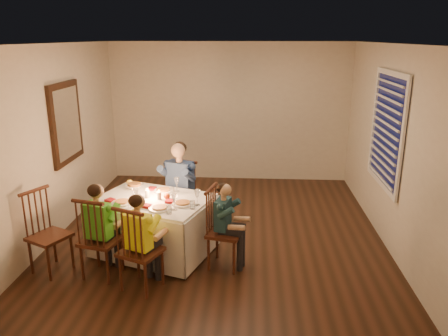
# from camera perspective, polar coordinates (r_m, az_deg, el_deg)

# --- Properties ---
(ground) EXTENTS (5.00, 5.00, 0.00)m
(ground) POSITION_cam_1_polar(r_m,az_deg,el_deg) (6.31, -0.61, -8.37)
(ground) COLOR black
(ground) RESTS_ON ground
(wall_left) EXTENTS (0.02, 5.00, 2.60)m
(wall_left) POSITION_cam_1_polar(r_m,az_deg,el_deg) (6.45, -21.04, 3.28)
(wall_left) COLOR beige
(wall_left) RESTS_ON ground
(wall_right) EXTENTS (0.02, 5.00, 2.60)m
(wall_right) POSITION_cam_1_polar(r_m,az_deg,el_deg) (6.13, 20.85, 2.64)
(wall_right) COLOR beige
(wall_right) RESTS_ON ground
(wall_back) EXTENTS (4.50, 0.02, 2.60)m
(wall_back) POSITION_cam_1_polar(r_m,az_deg,el_deg) (8.32, 0.69, 7.25)
(wall_back) COLOR beige
(wall_back) RESTS_ON ground
(ceiling) EXTENTS (5.00, 5.00, 0.00)m
(ceiling) POSITION_cam_1_polar(r_m,az_deg,el_deg) (5.71, -0.69, 15.96)
(ceiling) COLOR white
(ceiling) RESTS_ON wall_back
(dining_table) EXTENTS (1.66, 1.42, 0.70)m
(dining_table) POSITION_cam_1_polar(r_m,az_deg,el_deg) (5.64, -9.20, -5.96)
(dining_table) COLOR white
(dining_table) RESTS_ON ground
(chair_adult) EXTENTS (0.52, 0.51, 1.00)m
(chair_adult) POSITION_cam_1_polar(r_m,az_deg,el_deg) (6.44, -5.68, -7.91)
(chair_adult) COLOR #391A0F
(chair_adult) RESTS_ON ground
(chair_near_left) EXTENTS (0.49, 0.48, 1.00)m
(chair_near_left) POSITION_cam_1_polar(r_m,az_deg,el_deg) (5.46, -15.41, -13.30)
(chair_near_left) COLOR #391A0F
(chair_near_left) RESTS_ON ground
(chair_near_right) EXTENTS (0.53, 0.52, 1.00)m
(chair_near_right) POSITION_cam_1_polar(r_m,az_deg,el_deg) (5.13, -10.55, -15.08)
(chair_near_right) COLOR #391A0F
(chair_near_right) RESTS_ON ground
(chair_end) EXTENTS (0.47, 0.49, 1.00)m
(chair_end) POSITION_cam_1_polar(r_m,az_deg,el_deg) (5.47, 0.15, -12.61)
(chair_end) COLOR #391A0F
(chair_end) RESTS_ON ground
(chair_extra) EXTENTS (0.54, 0.55, 1.00)m
(chair_extra) POSITION_cam_1_polar(r_m,az_deg,el_deg) (5.74, -21.35, -12.35)
(chair_extra) COLOR #391A0F
(chair_extra) RESTS_ON ground
(adult) EXTENTS (0.60, 0.58, 1.29)m
(adult) POSITION_cam_1_polar(r_m,az_deg,el_deg) (6.44, -5.68, -7.91)
(adult) COLOR #32487F
(adult) RESTS_ON ground
(child_green) EXTENTS (0.47, 0.44, 1.13)m
(child_green) POSITION_cam_1_polar(r_m,az_deg,el_deg) (5.46, -15.41, -13.30)
(child_green) COLOR green
(child_green) RESTS_ON ground
(child_yellow) EXTENTS (0.48, 0.47, 1.11)m
(child_yellow) POSITION_cam_1_polar(r_m,az_deg,el_deg) (5.13, -10.55, -15.08)
(child_yellow) COLOR #F7FA1B
(child_yellow) RESTS_ON ground
(child_teal) EXTENTS (0.39, 0.41, 1.06)m
(child_teal) POSITION_cam_1_polar(r_m,az_deg,el_deg) (5.47, 0.15, -12.61)
(child_teal) COLOR #1B3A44
(child_teal) RESTS_ON ground
(setting_adult) EXTENTS (0.33, 0.33, 0.02)m
(setting_adult) POSITION_cam_1_polar(r_m,az_deg,el_deg) (5.79, -7.88, -2.95)
(setting_adult) COLOR silver
(setting_adult) RESTS_ON dining_table
(setting_green) EXTENTS (0.33, 0.33, 0.02)m
(setting_green) POSITION_cam_1_polar(r_m,az_deg,el_deg) (5.47, -13.14, -4.43)
(setting_green) COLOR silver
(setting_green) RESTS_ON dining_table
(setting_yellow) EXTENTS (0.33, 0.33, 0.02)m
(setting_yellow) POSITION_cam_1_polar(r_m,az_deg,el_deg) (5.21, -8.38, -5.25)
(setting_yellow) COLOR silver
(setting_yellow) RESTS_ON dining_table
(setting_teal) EXTENTS (0.33, 0.33, 0.02)m
(setting_teal) POSITION_cam_1_polar(r_m,az_deg,el_deg) (5.32, -5.40, -4.67)
(setting_teal) COLOR silver
(setting_teal) RESTS_ON dining_table
(candle_left) EXTENTS (0.06, 0.06, 0.10)m
(candle_left) POSITION_cam_1_polar(r_m,az_deg,el_deg) (5.58, -10.00, -3.37)
(candle_left) COLOR silver
(candle_left) RESTS_ON dining_table
(candle_right) EXTENTS (0.06, 0.06, 0.10)m
(candle_right) POSITION_cam_1_polar(r_m,az_deg,el_deg) (5.50, -8.46, -3.62)
(candle_right) COLOR silver
(candle_right) RESTS_ON dining_table
(squash) EXTENTS (0.09, 0.09, 0.09)m
(squash) POSITION_cam_1_polar(r_m,az_deg,el_deg) (6.06, -12.22, -1.91)
(squash) COLOR yellow
(squash) RESTS_ON dining_table
(orange_fruit) EXTENTS (0.08, 0.08, 0.08)m
(orange_fruit) POSITION_cam_1_polar(r_m,az_deg,el_deg) (5.50, -7.46, -3.68)
(orange_fruit) COLOR #FC5515
(orange_fruit) RESTS_ON dining_table
(serving_bowl) EXTENTS (0.26, 0.26, 0.06)m
(serving_bowl) POSITION_cam_1_polar(r_m,az_deg,el_deg) (5.96, -11.59, -2.37)
(serving_bowl) COLOR silver
(serving_bowl) RESTS_ON dining_table
(wall_mirror) EXTENTS (0.06, 0.95, 1.15)m
(wall_mirror) POSITION_cam_1_polar(r_m,az_deg,el_deg) (6.66, -19.92, 5.57)
(wall_mirror) COLOR black
(wall_mirror) RESTS_ON wall_left
(window_blinds) EXTENTS (0.07, 1.34, 1.54)m
(window_blinds) POSITION_cam_1_polar(r_m,az_deg,el_deg) (6.17, 20.39, 4.68)
(window_blinds) COLOR #0D1036
(window_blinds) RESTS_ON wall_right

